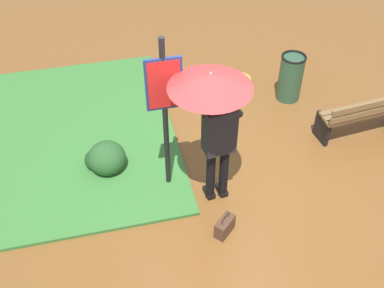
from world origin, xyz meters
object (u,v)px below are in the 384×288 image
Objects in this scene: info_sign_post at (165,101)px; trash_bin at (291,77)px; park_bench at (364,115)px; person_with_umbrella at (214,107)px; handbag at (225,226)px.

info_sign_post reaches higher than trash_bin.
info_sign_post is at bearing 32.40° from trash_bin.
person_with_umbrella is at bearing 15.36° from park_bench.
person_with_umbrella is 0.64m from info_sign_post.
handbag is (-0.53, 0.99, -1.32)m from info_sign_post.
info_sign_post is 1.73m from handbag.
info_sign_post is (0.51, -0.38, -0.11)m from person_with_umbrella.
trash_bin reaches higher than handbag.
park_bench is (-3.12, -0.34, -1.04)m from info_sign_post.
info_sign_post reaches higher than handbag.
park_bench is at bearing 121.17° from trash_bin.
person_with_umbrella is at bearing -88.48° from handbag.
info_sign_post is at bearing -61.96° from handbag.
trash_bin reaches higher than park_bench.
trash_bin is at bearing -147.60° from info_sign_post.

